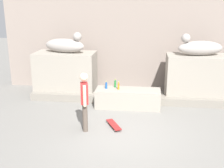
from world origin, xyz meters
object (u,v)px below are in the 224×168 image
Objects in this scene: skater at (84,99)px; bottle_orange at (119,86)px; bottle_green at (115,84)px; statue_reclining_right at (199,47)px; statue_reclining_left at (65,45)px; skateboard at (114,125)px; bottle_blue at (106,86)px.

skater is 2.07m from bottle_orange.
statue_reclining_right is at bearing 16.15° from bottle_green.
statue_reclining_right is at bearing 116.26° from skater.
skateboard is (2.14, -2.71, -1.89)m from statue_reclining_left.
bottle_orange is 1.04× the size of bottle_blue.
statue_reclining_left is 4.88m from statue_reclining_right.
bottle_green is (-2.91, -0.84, -1.20)m from statue_reclining_right.
statue_reclining_left reaches higher than bottle_blue.
bottle_orange reaches higher than skateboard.
statue_reclining_right is at bearing 17.94° from bottle_blue.
statue_reclining_left reaches higher than skater.
bottle_green is at bearing 119.93° from bottle_orange.
bottle_blue is at bearing -18.18° from statue_reclining_left.
bottle_blue is at bearing 156.30° from skater.
statue_reclining_right is 4.30m from skateboard.
statue_reclining_left is 1.01× the size of skater.
bottle_orange is 0.28m from bottle_green.
bottle_orange is 0.43m from bottle_blue.
skater reaches higher than skateboard.
skateboard is at bearing -74.92° from bottle_blue.
statue_reclining_right is at bearing 107.64° from skateboard.
statue_reclining_right reaches higher than skateboard.
bottle_green is at bearing 5.07° from statue_reclining_right.
bottle_blue is (-0.43, 0.05, -0.00)m from bottle_orange.
bottle_orange is at bearing -60.07° from bottle_green.
bottle_orange is at bearing 10.37° from statue_reclining_right.
skater is (1.35, -3.00, -1.04)m from statue_reclining_left.
bottle_orange is at bearing 144.16° from skater.
bottle_blue is (-3.20, -1.03, -1.22)m from statue_reclining_right.
skater is at bearing -106.04° from bottle_green.
skateboard is at bearing 33.61° from statue_reclining_right.
statue_reclining_left is 2.10× the size of skateboard.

